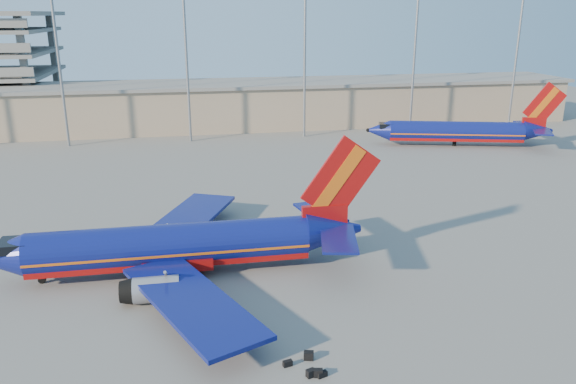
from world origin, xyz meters
name	(u,v)px	position (x,y,z in m)	size (l,w,h in m)	color
ground	(255,240)	(0.00, 0.00, 0.00)	(220.00, 220.00, 0.00)	slate
terminal_building	(266,103)	(10.00, 58.00, 4.32)	(122.00, 16.00, 8.50)	#9B8A6B
light_mast_row	(246,35)	(5.00, 46.00, 17.55)	(101.60, 1.60, 28.65)	gray
aircraft_main	(181,246)	(-6.96, -6.00, 2.42)	(33.47, 32.24, 11.34)	navy
aircraft_second	(461,131)	(38.78, 33.88, 2.45)	(30.86, 14.83, 10.67)	navy
luggage_pile	(310,366)	(0.61, -21.41, 0.24)	(2.52, 2.46, 0.55)	black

